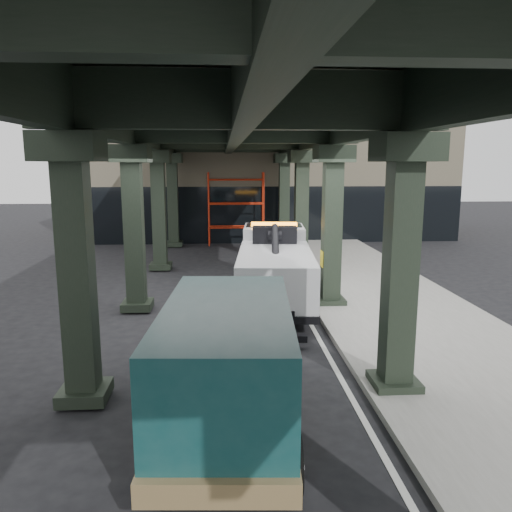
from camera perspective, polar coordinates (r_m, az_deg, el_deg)
name	(u,v)px	position (r m, az deg, el deg)	size (l,w,h in m)	color
ground	(251,329)	(13.80, -0.54, -8.36)	(90.00, 90.00, 0.00)	black
sidewalk	(388,303)	(16.52, 14.89, -5.25)	(5.00, 40.00, 0.15)	gray
lane_stripe	(301,307)	(15.87, 5.21, -5.84)	(0.12, 38.00, 0.01)	silver
viaduct	(233,129)	(15.07, -2.60, 14.30)	(7.40, 32.00, 6.40)	black
building	(264,171)	(33.15, 0.92, 9.71)	(22.00, 10.00, 8.00)	#C6B793
scaffolding	(236,207)	(27.79, -2.30, 5.65)	(3.08, 0.88, 4.00)	red
tow_truck	(275,263)	(16.42, 2.14, -0.85)	(2.81, 7.85, 2.52)	black
towed_van	(228,360)	(8.61, -3.18, -11.79)	(2.52, 5.63, 2.23)	#124041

